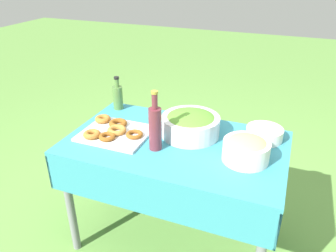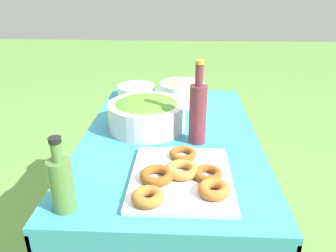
{
  "view_description": "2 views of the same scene",
  "coord_description": "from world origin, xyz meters",
  "views": [
    {
      "loc": [
        0.56,
        -1.54,
        1.71
      ],
      "look_at": [
        -0.06,
        0.03,
        0.83
      ],
      "focal_mm": 35.0,
      "sensor_mm": 36.0,
      "label": 1
    },
    {
      "loc": [
        -1.3,
        -0.05,
        1.37
      ],
      "look_at": [
        -0.03,
        0.01,
        0.81
      ],
      "focal_mm": 35.0,
      "sensor_mm": 36.0,
      "label": 2
    }
  ],
  "objects": [
    {
      "name": "picnic_table",
      "position": [
        0.0,
        0.0,
        0.64
      ],
      "size": [
        1.26,
        0.75,
        0.76
      ],
      "color": "teal",
      "rests_on": "ground_plane"
    },
    {
      "name": "olive_oil_bottle",
      "position": [
        -0.53,
        0.29,
        0.85
      ],
      "size": [
        0.07,
        0.07,
        0.23
      ],
      "color": "#4C7238",
      "rests_on": "picnic_table"
    },
    {
      "name": "plate_stack",
      "position": [
        0.47,
        0.22,
        0.79
      ],
      "size": [
        0.21,
        0.21,
        0.07
      ],
      "color": "white",
      "rests_on": "picnic_table"
    },
    {
      "name": "wine_bottle",
      "position": [
        -0.08,
        -0.11,
        0.89
      ],
      "size": [
        0.07,
        0.07,
        0.34
      ],
      "color": "maroon",
      "rests_on": "picnic_table"
    },
    {
      "name": "donut_platter",
      "position": [
        -0.38,
        -0.05,
        0.78
      ],
      "size": [
        0.41,
        0.34,
        0.05
      ],
      "color": "silver",
      "rests_on": "picnic_table"
    },
    {
      "name": "pasta_bowl",
      "position": [
        0.41,
        -0.05,
        0.83
      ],
      "size": [
        0.24,
        0.24,
        0.13
      ],
      "color": "white",
      "rests_on": "picnic_table"
    },
    {
      "name": "salad_bowl",
      "position": [
        0.05,
        0.11,
        0.83
      ],
      "size": [
        0.35,
        0.35,
        0.14
      ],
      "color": "silver",
      "rests_on": "picnic_table"
    }
  ]
}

